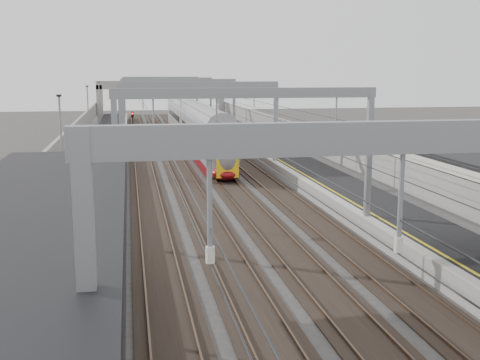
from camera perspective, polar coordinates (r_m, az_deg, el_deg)
name	(u,v)px	position (r m, az deg, el deg)	size (l,w,h in m)	color
platform_left	(102,166)	(52.19, -12.94, 1.28)	(4.00, 120.00, 1.00)	black
platform_right	(285,161)	(53.89, 4.31, 1.79)	(4.00, 120.00, 1.00)	black
tracks	(196,169)	(52.51, -4.17, 1.07)	(11.40, 140.00, 0.20)	black
overhead_line	(188,95)	(58.47, -4.97, 7.99)	(13.00, 140.00, 6.60)	gray
overbridge	(161,90)	(106.74, -7.50, 8.46)	(22.00, 2.20, 6.90)	gray
wall_left	(62,154)	(52.28, -16.49, 2.36)	(0.30, 120.00, 3.20)	gray
wall_right	(320,148)	(54.64, 7.58, 3.01)	(0.30, 120.00, 3.20)	gray
train	(195,130)	(66.86, -4.30, 4.76)	(2.65, 48.26, 4.19)	maroon
signal_green	(133,120)	(77.14, -10.15, 5.62)	(0.32, 0.32, 3.48)	black
signal_red_near	(204,122)	(72.89, -3.47, 5.50)	(0.32, 0.32, 3.48)	black
signal_red_far	(217,119)	(77.03, -2.20, 5.76)	(0.32, 0.32, 3.48)	black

